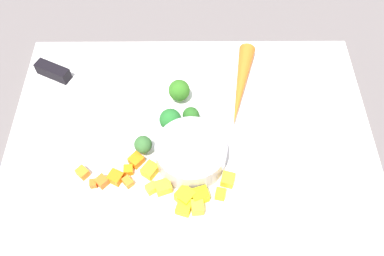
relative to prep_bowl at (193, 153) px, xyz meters
The scene contains 25 objects.
ground_plane 0.06m from the prep_bowl, 91.85° to the left, with size 4.00×4.00×0.00m, color #655E5C.
cutting_board 0.06m from the prep_bowl, 91.85° to the left, with size 0.56×0.38×0.01m, color white.
prep_bowl is the anchor object (origin of this frame).
chef_knife 0.23m from the prep_bowl, 142.79° to the left, with size 0.26×0.14×0.02m.
whole_carrot 0.15m from the prep_bowl, 58.47° to the left, with size 0.03×0.03×0.16m, color orange.
carrot_dice_0 0.08m from the prep_bowl, behind, with size 0.02×0.02×0.01m, color orange.
carrot_dice_1 0.15m from the prep_bowl, 164.09° to the right, with size 0.01×0.01×0.01m, color orange.
carrot_dice_2 0.13m from the prep_bowl, 163.56° to the right, with size 0.01×0.01×0.01m, color orange.
carrot_dice_3 0.11m from the prep_bowl, 163.91° to the right, with size 0.02×0.02×0.01m, color orange.
carrot_dice_4 0.09m from the prep_bowl, 168.52° to the right, with size 0.01×0.01×0.01m, color orange.
carrot_dice_5 0.16m from the prep_bowl, behind, with size 0.01×0.02×0.01m, color orange.
carrot_dice_6 0.10m from the prep_bowl, 157.42° to the right, with size 0.01×0.01×0.01m, color orange.
pepper_dice_0 0.06m from the prep_bowl, 130.87° to the right, with size 0.02×0.02×0.02m, color yellow.
pepper_dice_1 0.08m from the prep_bowl, 84.97° to the right, with size 0.02×0.02×0.02m, color yellow.
pepper_dice_2 0.07m from the prep_bowl, 55.97° to the right, with size 0.01×0.01×0.01m, color yellow.
pepper_dice_3 0.06m from the prep_bowl, 35.34° to the right, with size 0.02×0.02×0.01m, color yellow.
pepper_dice_4 0.08m from the prep_bowl, 139.82° to the right, with size 0.01×0.01×0.01m, color yellow.
pepper_dice_5 0.08m from the prep_bowl, 98.83° to the right, with size 0.02×0.02×0.01m, color yellow.
pepper_dice_6 0.06m from the prep_bowl, 160.98° to the right, with size 0.02×0.02×0.02m, color yellow.
pepper_dice_7 0.06m from the prep_bowl, 99.27° to the right, with size 0.02×0.02×0.02m, color yellow.
pepper_dice_8 0.06m from the prep_bowl, 80.22° to the right, with size 0.02×0.02×0.02m, color yellow.
broccoli_floret_0 0.06m from the prep_bowl, 120.13° to the left, with size 0.03×0.03×0.04m.
broccoli_floret_1 0.07m from the prep_bowl, 90.98° to the left, with size 0.03×0.03×0.03m.
broccoli_floret_2 0.07m from the prep_bowl, 169.10° to the left, with size 0.03×0.03×0.04m.
broccoli_floret_3 0.11m from the prep_bowl, 100.01° to the left, with size 0.03×0.03×0.04m.
Camera 1 is at (-0.00, -0.32, 0.53)m, focal length 37.06 mm.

